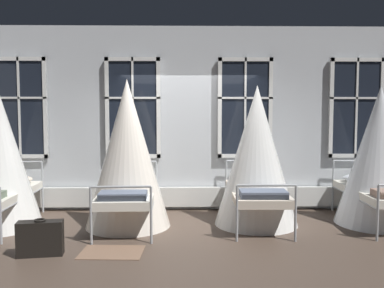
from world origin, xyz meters
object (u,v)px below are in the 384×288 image
cot_third (257,158)px  suitcase_dark (40,238)px  cot_second (128,156)px  cot_fourth (379,157)px

cot_third → suitcase_dark: (-2.99, -1.43, -0.87)m
cot_second → suitcase_dark: (-0.93, -1.36, -0.91)m
cot_third → suitcase_dark: cot_third is taller
cot_third → cot_second: bearing=93.1°
cot_third → suitcase_dark: 3.43m
suitcase_dark → cot_fourth: bearing=7.6°
cot_second → cot_fourth: 4.04m
suitcase_dark → cot_third: bearing=17.4°
cot_fourth → suitcase_dark: size_ratio=3.86×
cot_fourth → suitcase_dark: (-4.97, -1.42, -0.87)m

